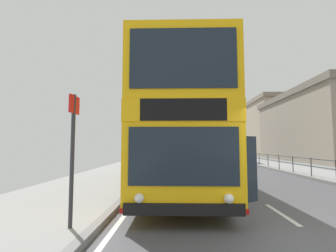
# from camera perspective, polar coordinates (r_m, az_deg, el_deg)

# --- Properties ---
(double_decker_bus_main) EXTENTS (3.37, 11.49, 4.51)m
(double_decker_bus_main) POSITION_cam_1_polar(r_m,az_deg,el_deg) (10.75, 2.45, -1.25)
(double_decker_bus_main) COLOR #F4B20F
(double_decker_bus_main) RESTS_ON ground
(background_bus_far_lane) EXTENTS (2.89, 10.87, 3.01)m
(background_bus_far_lane) POSITION_cam_1_polar(r_m,az_deg,el_deg) (29.96, 12.61, -4.71)
(background_bus_far_lane) COLOR #19512D
(background_bus_far_lane) RESTS_ON ground
(pedestrian_railing_far_kerb) EXTENTS (0.05, 34.84, 0.96)m
(pedestrian_railing_far_kerb) POSITION_cam_1_polar(r_m,az_deg,el_deg) (23.70, 19.51, -6.65)
(pedestrian_railing_far_kerb) COLOR #2D3338
(pedestrian_railing_far_kerb) RESTS_ON ground
(bus_stop_sign_near) EXTENTS (0.08, 0.44, 2.61)m
(bus_stop_sign_near) POSITION_cam_1_polar(r_m,az_deg,el_deg) (5.27, -21.13, -3.99)
(bus_stop_sign_near) COLOR #2D2D33
(bus_stop_sign_near) RESTS_ON ground
(bare_tree_far_00) EXTENTS (2.38, 2.87, 5.74)m
(bare_tree_far_00) POSITION_cam_1_polar(r_m,az_deg,el_deg) (34.85, 16.52, -2.56)
(bare_tree_far_00) COLOR brown
(bare_tree_far_00) RESTS_ON ground
(bare_tree_far_01) EXTENTS (1.54, 2.48, 6.27)m
(bare_tree_far_01) POSITION_cam_1_polar(r_m,az_deg,el_deg) (40.13, 14.54, -2.64)
(bare_tree_far_01) COLOR brown
(bare_tree_far_01) RESTS_ON ground
(background_building_00) EXTENTS (12.21, 18.69, 8.18)m
(background_building_00) POSITION_cam_1_polar(r_m,az_deg,el_deg) (35.68, 34.12, -0.02)
(background_building_00) COLOR gray
(background_building_00) RESTS_ON ground
(background_building_01) EXTENTS (13.51, 13.21, 10.24)m
(background_building_01) POSITION_cam_1_polar(r_m,az_deg,el_deg) (49.71, 26.15, -0.26)
(background_building_01) COLOR gray
(background_building_01) RESTS_ON ground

